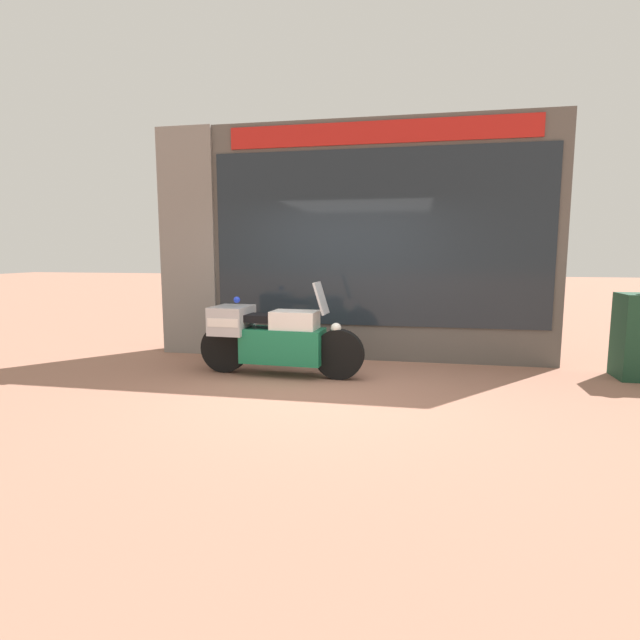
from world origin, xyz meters
TOP-DOWN VIEW (x-y plane):
  - ground_plane at (0.00, 0.00)m, footprint 60.00×60.00m
  - shop_building at (-0.42, 2.00)m, footprint 6.20×0.55m
  - window_display at (0.39, 2.03)m, footprint 4.82×0.30m
  - paramedic_motorcycle at (-0.89, 0.62)m, footprint 2.30×0.63m

SIDE VIEW (x-z plane):
  - ground_plane at x=0.00m, z-range 0.00..0.00m
  - window_display at x=0.39m, z-range -0.48..1.37m
  - paramedic_motorcycle at x=-0.89m, z-range -0.11..1.18m
  - shop_building at x=-0.42m, z-range 0.01..3.64m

